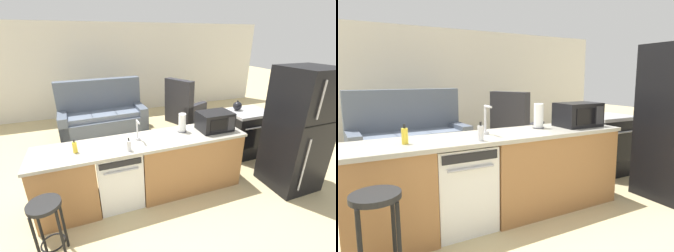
% 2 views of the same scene
% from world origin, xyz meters
% --- Properties ---
extents(ground_plane, '(24.00, 24.00, 0.00)m').
position_xyz_m(ground_plane, '(0.00, 0.00, 0.00)').
color(ground_plane, tan).
extents(wall_back, '(10.00, 0.06, 2.60)m').
position_xyz_m(wall_back, '(0.30, 4.20, 1.30)').
color(wall_back, silver).
rests_on(wall_back, ground_plane).
extents(kitchen_counter, '(2.94, 0.66, 0.90)m').
position_xyz_m(kitchen_counter, '(0.24, 0.00, 0.42)').
color(kitchen_counter, '#9E6B3D').
rests_on(kitchen_counter, ground_plane).
extents(dishwasher, '(0.58, 0.61, 0.84)m').
position_xyz_m(dishwasher, '(-0.25, -0.00, 0.42)').
color(dishwasher, white).
rests_on(dishwasher, ground_plane).
extents(stove_range, '(0.76, 0.68, 0.90)m').
position_xyz_m(stove_range, '(2.35, 0.55, 0.45)').
color(stove_range, black).
rests_on(stove_range, ground_plane).
extents(refrigerator, '(0.72, 0.73, 1.87)m').
position_xyz_m(refrigerator, '(2.35, -0.55, 0.93)').
color(refrigerator, black).
rests_on(refrigerator, ground_plane).
extents(microwave, '(0.50, 0.37, 0.28)m').
position_xyz_m(microwave, '(1.25, -0.00, 1.04)').
color(microwave, black).
rests_on(microwave, kitchen_counter).
extents(sink_faucet, '(0.07, 0.18, 0.30)m').
position_xyz_m(sink_faucet, '(0.06, 0.04, 1.03)').
color(sink_faucet, silver).
rests_on(sink_faucet, kitchen_counter).
extents(paper_towel_roll, '(0.14, 0.14, 0.28)m').
position_xyz_m(paper_towel_roll, '(0.75, 0.10, 1.04)').
color(paper_towel_roll, '#4C4C51').
rests_on(paper_towel_roll, kitchen_counter).
extents(soap_bottle, '(0.06, 0.06, 0.18)m').
position_xyz_m(soap_bottle, '(-0.12, -0.22, 0.97)').
color(soap_bottle, silver).
rests_on(soap_bottle, kitchen_counter).
extents(dish_soap_bottle, '(0.06, 0.06, 0.18)m').
position_xyz_m(dish_soap_bottle, '(-0.75, -0.03, 0.97)').
color(dish_soap_bottle, yellow).
rests_on(dish_soap_bottle, kitchen_counter).
extents(kettle, '(0.21, 0.17, 0.19)m').
position_xyz_m(kettle, '(2.18, 0.68, 0.99)').
color(kettle, black).
rests_on(kettle, stove_range).
extents(bar_stool, '(0.32, 0.32, 0.74)m').
position_xyz_m(bar_stool, '(-1.07, -0.69, 0.54)').
color(bar_stool, black).
rests_on(bar_stool, ground_plane).
extents(couch, '(2.04, 1.00, 1.27)m').
position_xyz_m(couch, '(-0.20, 2.73, 0.39)').
color(couch, '#515B6B').
rests_on(couch, ground_plane).
extents(armchair, '(1.09, 1.11, 1.20)m').
position_xyz_m(armchair, '(1.94, 2.63, 0.35)').
color(armchair, '#2D2D33').
rests_on(armchair, ground_plane).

